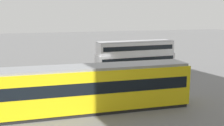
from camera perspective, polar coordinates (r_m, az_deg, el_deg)
ground_plane at (r=34.23m, az=-1.88°, el=-2.38°), size 160.00×160.00×0.00m
double_decker_bus at (r=37.51m, az=4.91°, el=1.74°), size 11.03×2.88×3.82m
tram_yellow at (r=21.19m, az=-4.73°, el=-5.18°), size 16.00×3.19×3.58m
pedestrian_near_railing at (r=26.34m, az=-10.33°, el=-4.38°), size 0.36×0.36×1.58m
pedestrian_crossing at (r=27.18m, az=-1.01°, el=-3.71°), size 0.37×0.37×1.61m
pedestrian_railing at (r=27.97m, az=1.24°, el=-3.68°), size 9.92×0.57×1.08m
info_sign at (r=27.46m, az=-7.23°, el=-1.87°), size 0.96×0.18×2.59m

